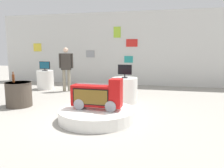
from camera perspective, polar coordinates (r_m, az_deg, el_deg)
ground_plane at (r=5.60m, az=-6.33°, el=-8.42°), size 30.00×30.00×0.00m
back_wall_display at (r=10.57m, az=3.32°, el=9.01°), size 12.70×0.13×3.39m
main_display_pedestal at (r=5.31m, az=-3.90°, el=-7.83°), size 1.79×1.79×0.27m
novelty_firetruck_tv at (r=5.19m, az=-3.75°, el=-3.24°), size 1.19×0.40×0.73m
display_pedestal_left_rear at (r=7.02m, az=3.25°, el=-1.57°), size 0.81×0.81×0.78m
tv_on_left_rear at (r=6.93m, az=3.29°, el=3.50°), size 0.44×0.18×0.41m
display_pedestal_center_rear at (r=9.81m, az=-16.73°, el=1.04°), size 0.69×0.69×0.78m
tv_on_center_rear at (r=9.75m, az=-16.89°, el=4.46°), size 0.47×0.22×0.38m
side_table_round at (r=7.07m, az=-22.79°, el=-2.40°), size 0.76×0.76×0.71m
bottle_on_side_table at (r=7.07m, az=-23.99°, el=1.41°), size 0.07×0.07×0.31m
shopper_browsing_near_truck at (r=9.01m, az=-11.68°, el=4.58°), size 0.54×0.29×1.74m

